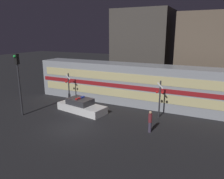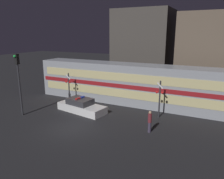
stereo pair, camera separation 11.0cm
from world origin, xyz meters
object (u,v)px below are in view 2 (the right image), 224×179
police_car (81,106)px  crossing_signal_near (160,97)px  traffic_light_corner (19,77)px  pedestrian (150,122)px  train (140,85)px

police_car → crossing_signal_near: bearing=23.2°
traffic_light_corner → pedestrian: bearing=8.0°
train → traffic_light_corner: (-8.67, -7.89, 1.52)m
pedestrian → crossing_signal_near: crossing_signal_near is taller
train → police_car: (-4.30, -4.64, -1.60)m
police_car → pedestrian: (7.29, -1.60, 0.36)m
train → police_car: 6.52m
pedestrian → traffic_light_corner: 12.09m
train → crossing_signal_near: size_ratio=7.03×
police_car → crossing_signal_near: size_ratio=1.52×
pedestrian → traffic_light_corner: size_ratio=0.30×
crossing_signal_near → traffic_light_corner: 12.66m
train → traffic_light_corner: traffic_light_corner is taller
police_car → pedestrian: pedestrian is taller
police_car → traffic_light_corner: 6.27m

